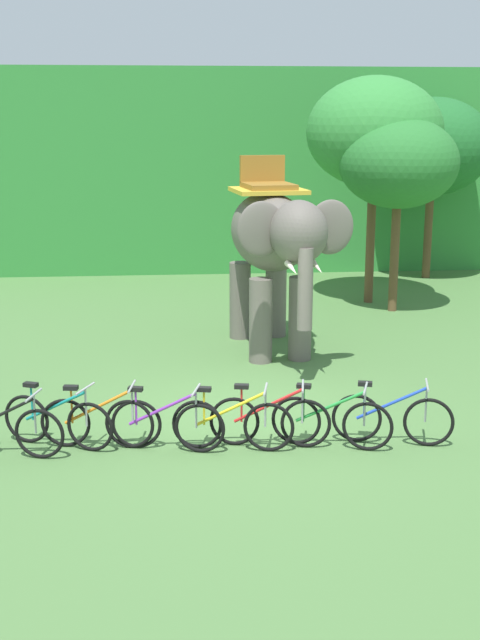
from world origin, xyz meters
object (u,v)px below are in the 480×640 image
object	(u,v)px
tree_far_left	(433,147)
elephant	(274,241)
tree_center_right	(399,163)
bike_purple	(164,424)
bike_black	(4,429)
bike_green	(331,421)
bike_teal	(58,421)
bike_blue	(392,418)
bike_red	(270,420)
bike_yellow	(232,424)
tree_right	(375,133)
bike_orange	(101,421)

from	to	relation	value
tree_far_left	elephant	size ratio (longest dim) A/B	1.20
tree_center_right	bike_purple	world-z (taller)	tree_center_right
bike_black	tree_far_left	bearing A→B (deg)	51.49
elephant	bike_green	bearing A→B (deg)	-87.49
bike_teal	bike_blue	bearing A→B (deg)	-3.70
bike_teal	bike_green	size ratio (longest dim) A/B	0.97
bike_teal	bike_red	bearing A→B (deg)	-4.68
tree_center_right	bike_red	size ratio (longest dim) A/B	2.68
bike_purple	elephant	bearing A→B (deg)	66.05
bike_green	bike_red	bearing A→B (deg)	172.45
bike_yellow	tree_right	bearing A→B (deg)	65.70
bike_green	bike_teal	bearing A→B (deg)	174.67
tree_right	bike_teal	world-z (taller)	tree_right
elephant	bike_purple	world-z (taller)	elephant
tree_center_right	bike_green	distance (m)	9.29
bike_yellow	bike_blue	world-z (taller)	same
tree_far_left	bike_orange	xyz separation A→B (m)	(-8.39, -11.96, -3.31)
elephant	bike_blue	xyz separation A→B (m)	(1.09, -4.80, -1.82)
bike_teal	bike_orange	xyz separation A→B (m)	(0.60, -0.08, 0.00)
tree_far_left	bike_blue	world-z (taller)	tree_far_left
tree_far_left	elephant	world-z (taller)	tree_far_left
elephant	bike_orange	xyz separation A→B (m)	(-3.00, -4.58, -1.82)
tree_far_left	bike_red	xyz separation A→B (m)	(-6.03, -12.12, -3.31)
tree_center_right	elephant	bearing A→B (deg)	-134.71
tree_far_left	bike_yellow	bearing A→B (deg)	-118.26
tree_center_right	bike_red	xyz separation A→B (m)	(-3.95, -8.08, -3.09)
elephant	bike_teal	bearing A→B (deg)	-128.65
bike_black	bike_purple	distance (m)	2.17
tree_right	tree_far_left	bearing A→B (deg)	51.55
bike_purple	bike_blue	xyz separation A→B (m)	(3.21, -0.05, 0.00)
bike_green	tree_right	bearing A→B (deg)	73.33
bike_blue	bike_black	bearing A→B (deg)	179.68
tree_center_right	bike_orange	distance (m)	10.58
bike_teal	bike_yellow	xyz separation A→B (m)	(2.43, -0.33, 0.00)
bike_black	bike_teal	bearing A→B (deg)	21.86
elephant	bike_green	size ratio (longest dim) A/B	2.57
elephant	bike_yellow	xyz separation A→B (m)	(-1.17, -4.82, -1.82)
tree_center_right	bike_red	world-z (taller)	tree_center_right
bike_black	bike_orange	bearing A→B (deg)	8.58
tree_far_left	bike_orange	world-z (taller)	tree_far_left
bike_black	bike_blue	distance (m)	5.37
bike_red	bike_yellow	bearing A→B (deg)	-170.92
tree_right	bike_blue	world-z (taller)	tree_right
tree_right	tree_center_right	distance (m)	1.23
bike_black	bike_purple	bearing A→B (deg)	0.43
bike_black	bike_orange	size ratio (longest dim) A/B	0.98
bike_green	bike_orange	bearing A→B (deg)	175.10
tree_center_right	bike_green	size ratio (longest dim) A/B	2.77
bike_red	bike_purple	bearing A→B (deg)	-179.43
tree_right	tree_center_right	world-z (taller)	tree_right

